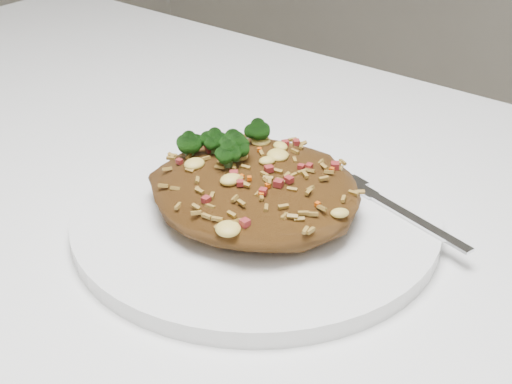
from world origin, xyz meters
TOP-DOWN VIEW (x-y plane):
  - dining_table at (0.00, 0.00)m, footprint 1.20×0.80m
  - plate at (0.08, 0.05)m, footprint 0.29×0.29m
  - fried_rice at (0.07, 0.05)m, footprint 0.17×0.15m
  - fork at (0.16, 0.11)m, footprint 0.16×0.05m

SIDE VIEW (x-z plane):
  - dining_table at x=0.00m, z-range 0.28..1.03m
  - plate at x=0.08m, z-range 0.75..0.76m
  - fork at x=0.16m, z-range 0.76..0.77m
  - fried_rice at x=0.07m, z-range 0.76..0.82m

